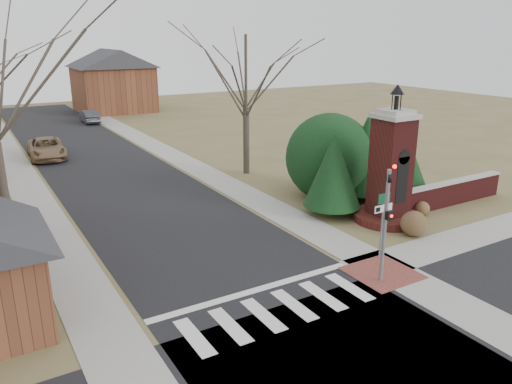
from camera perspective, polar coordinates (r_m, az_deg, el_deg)
ground at (r=16.15m, az=4.23°, el=-14.56°), size 120.00×120.00×0.00m
main_street at (r=35.12m, az=-16.79°, el=2.68°), size 8.00×70.00×0.01m
cross_street at (r=14.25m, az=11.58°, el=-19.82°), size 120.00×8.00×0.01m
crosswalk_zone at (r=16.70m, az=2.61°, el=-13.30°), size 8.00×2.20×0.02m
stop_bar at (r=17.81m, az=-0.09°, el=-11.19°), size 8.00×0.35×0.02m
sidewalk_right_main at (r=36.66m, az=-8.92°, el=3.83°), size 2.00×60.00×0.02m
sidewalk_left at (r=34.32m, az=-25.19°, el=1.40°), size 2.00×60.00×0.02m
curb_apron at (r=19.58m, az=14.24°, el=-8.95°), size 2.40×2.40×0.02m
traffic_signal_pole at (r=17.98m, az=14.67°, el=-2.48°), size 0.28×0.41×4.50m
sign_post at (r=20.00m, az=14.29°, el=-2.35°), size 0.90×0.07×2.75m
brick_gate_monument at (r=24.27m, az=15.09°, el=1.63°), size 3.20×3.20×6.47m
brick_garden_wall at (r=28.00m, az=21.31°, el=-0.09°), size 7.50×0.50×1.30m
house_distant_right at (r=61.43m, az=-16.07°, el=12.29°), size 8.80×8.80×7.30m
evergreen_near at (r=24.46m, az=8.80°, el=2.48°), size 2.80×2.80×4.10m
evergreen_mid at (r=27.39m, az=12.60°, el=4.54°), size 3.40×3.40×4.70m
evergreen_far at (r=28.28m, az=16.85°, el=3.14°), size 2.40×2.40×3.30m
evergreen_mass at (r=27.41m, az=8.42°, el=4.35°), size 4.80×4.80×4.80m
bare_tree_3 at (r=31.28m, az=-1.17°, el=14.10°), size 7.00×7.00×9.70m
pickup_truck at (r=39.25m, az=-22.82°, el=4.63°), size 2.73×5.32×1.44m
distant_car at (r=53.78m, az=-18.50°, el=8.20°), size 1.51×4.03×1.32m
dry_shrub_left at (r=23.20m, az=17.58°, el=-3.47°), size 1.15×1.15×1.15m
dry_shrub_right at (r=25.96m, az=18.46°, el=-1.81°), size 0.73×0.73×0.73m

